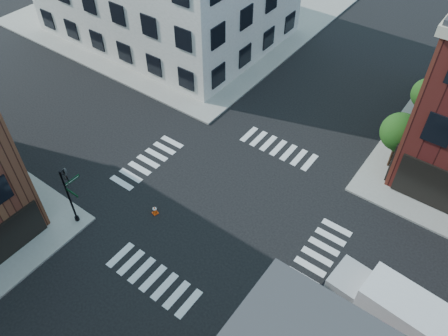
% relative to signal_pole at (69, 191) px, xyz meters
% --- Properties ---
extents(ground, '(120.00, 120.00, 0.00)m').
position_rel_signal_pole_xyz_m(ground, '(6.72, 6.68, -2.86)').
color(ground, black).
rests_on(ground, ground).
extents(sidewalk_nw, '(30.00, 30.00, 0.15)m').
position_rel_signal_pole_xyz_m(sidewalk_nw, '(-14.28, 27.68, -2.78)').
color(sidewalk_nw, gray).
rests_on(sidewalk_nw, ground).
extents(tree_near, '(2.69, 2.69, 4.49)m').
position_rel_signal_pole_xyz_m(tree_near, '(14.28, 16.65, 0.30)').
color(tree_near, black).
rests_on(tree_near, ground).
extents(tree_far, '(2.43, 2.43, 4.07)m').
position_rel_signal_pole_xyz_m(tree_far, '(14.28, 22.65, 0.02)').
color(tree_far, black).
rests_on(tree_far, ground).
extents(signal_pole, '(1.29, 1.24, 4.60)m').
position_rel_signal_pole_xyz_m(signal_pole, '(0.00, 0.00, 0.00)').
color(signal_pole, black).
rests_on(signal_pole, ground).
extents(box_truck, '(7.31, 2.76, 3.25)m').
position_rel_signal_pole_xyz_m(box_truck, '(18.93, 4.84, -1.17)').
color(box_truck, silver).
rests_on(box_truck, ground).
extents(traffic_cone, '(0.46, 0.46, 0.68)m').
position_rel_signal_pole_xyz_m(traffic_cone, '(3.50, 3.36, -2.53)').
color(traffic_cone, '#F1440A').
rests_on(traffic_cone, ground).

